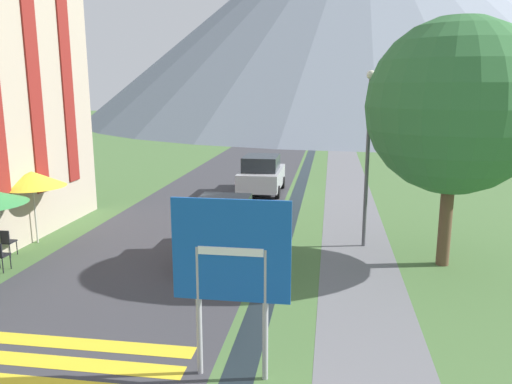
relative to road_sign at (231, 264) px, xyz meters
The scene contains 13 objects.
ground_plane 15.67m from the road_sign, 94.04° to the left, with size 160.00×160.00×0.00m, color #476B38.
road 25.83m from the road_sign, 98.03° to the left, with size 6.40×60.00×0.01m.
footpath 25.70m from the road_sign, 84.39° to the left, with size 2.20×60.00×0.01m.
drainage_channel 25.58m from the road_sign, 89.76° to the left, with size 0.60×60.00×0.00m.
crosswalk_marking 4.18m from the road_sign, behind, with size 5.44×2.54×0.01m.
mountain_distant 74.82m from the road_sign, 85.88° to the left, with size 82.39×82.39×33.26m.
road_sign is the anchor object (origin of this frame).
parked_car_near 6.36m from the road_sign, 103.83° to the left, with size 1.86×3.84×1.82m.
parked_car_far 15.72m from the road_sign, 96.05° to the left, with size 1.99×3.84×1.82m.
cafe_chair_far_left 9.64m from the road_sign, 146.72° to the left, with size 0.40×0.40×0.85m.
cafe_umbrella_rear_yellow 10.30m from the road_sign, 139.66° to the left, with size 2.10×2.10×2.38m.
streetlamp 8.46m from the road_sign, 70.93° to the left, with size 0.28×0.28×5.51m.
tree_by_path 8.47m from the road_sign, 53.07° to the left, with size 4.78×4.78×6.89m.
Camera 1 is at (2.70, -3.30, 5.01)m, focal length 35.00 mm.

